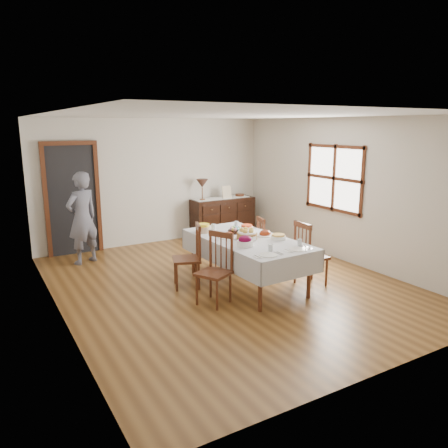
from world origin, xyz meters
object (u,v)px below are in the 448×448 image
chair_left_far (190,255)px  chair_right_near (309,253)px  chair_right_far (267,242)px  sideboard (223,217)px  dining_table (247,244)px  table_lamp (202,184)px  person (82,215)px  chair_left_near (216,268)px

chair_left_far → chair_right_near: (1.62, -0.87, 0.01)m
chair_right_far → sideboard: bearing=3.0°
dining_table → chair_right_near: bearing=-33.6°
chair_right_far → table_lamp: size_ratio=1.94×
chair_right_far → sideboard: chair_right_far is taller
sideboard → table_lamp: size_ratio=3.13×
dining_table → chair_left_far: (-0.80, 0.37, -0.16)m
dining_table → chair_right_near: chair_right_near is taller
chair_right_far → chair_left_far: bearing=111.8°
person → dining_table: bearing=105.1°
chair_left_near → chair_left_far: size_ratio=1.01×
chair_right_far → person: (-2.74, 1.84, 0.44)m
dining_table → table_lamp: bearing=73.4°
dining_table → chair_right_far: (0.81, 0.60, -0.21)m
table_lamp → chair_left_near: bearing=-114.6°
sideboard → chair_right_far: bearing=-100.8°
dining_table → chair_left_far: bearing=152.6°
chair_left_far → person: bearing=-131.3°
dining_table → chair_right_far: 1.03m
chair_right_near → person: person is taller
sideboard → table_lamp: bearing=-178.9°
sideboard → dining_table: bearing=-113.3°
chair_right_far → chair_right_near: bearing=-165.7°
chair_left_near → table_lamp: size_ratio=2.18×
chair_left_near → chair_right_far: size_ratio=1.13×
dining_table → person: 3.12m
chair_left_far → chair_right_near: size_ratio=0.98×
chair_right_far → table_lamp: bearing=15.7°
dining_table → person: size_ratio=1.26×
chair_left_far → table_lamp: bearing=168.7°
chair_right_near → chair_right_far: (-0.01, 1.09, -0.06)m
chair_left_near → chair_right_near: chair_right_near is taller
table_lamp → chair_left_far: bearing=-121.3°
chair_left_far → table_lamp: 3.05m
chair_right_near → chair_right_far: size_ratio=1.14×
dining_table → sideboard: bearing=64.3°
chair_left_near → chair_right_near: size_ratio=0.98×
person → table_lamp: 2.73m
dining_table → sideboard: sideboard is taller
chair_left_near → chair_left_far: 0.75m
chair_right_near → chair_left_far: bearing=64.1°
dining_table → chair_left_far: 0.90m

